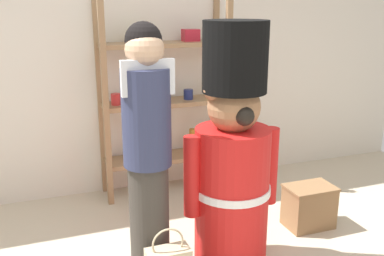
% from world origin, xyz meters
% --- Properties ---
extents(back_wall, '(6.40, 0.12, 2.60)m').
position_xyz_m(back_wall, '(0.00, 2.20, 1.30)').
color(back_wall, silver).
rests_on(back_wall, ground_plane).
extents(merchandise_shelf, '(1.17, 0.35, 1.76)m').
position_xyz_m(merchandise_shelf, '(0.44, 1.98, 0.88)').
color(merchandise_shelf, '#93704C').
rests_on(merchandise_shelf, ground_plane).
extents(teddy_bear_guard, '(0.67, 0.51, 1.64)m').
position_xyz_m(teddy_bear_guard, '(0.49, 0.63, 0.74)').
color(teddy_bear_guard, red).
rests_on(teddy_bear_guard, ground_plane).
extents(person_shopper, '(0.30, 0.29, 1.64)m').
position_xyz_m(person_shopper, '(-0.08, 0.59, 0.89)').
color(person_shopper, '#38332D').
rests_on(person_shopper, ground_plane).
extents(display_crate, '(0.38, 0.26, 0.34)m').
position_xyz_m(display_crate, '(1.29, 0.87, 0.17)').
color(display_crate, olive).
rests_on(display_crate, ground_plane).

